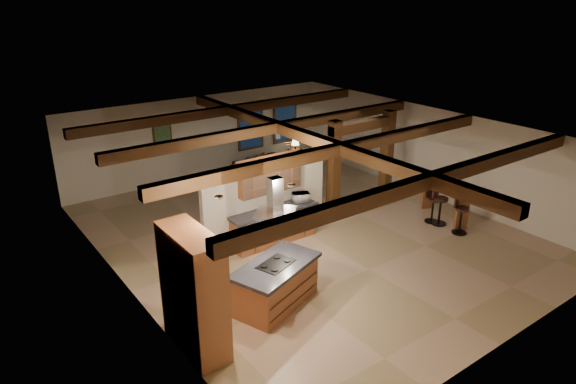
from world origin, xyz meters
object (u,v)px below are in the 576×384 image
(dining_table, at_px, (259,185))
(bar_counter, at_px, (445,198))
(sofa, at_px, (258,161))
(kitchen_island, at_px, (276,284))

(dining_table, height_order, bar_counter, bar_counter)
(sofa, relative_size, bar_counter, 1.00)
(kitchen_island, relative_size, sofa, 1.20)
(kitchen_island, relative_size, bar_counter, 1.21)
(dining_table, xyz_separation_m, sofa, (1.48, 2.33, -0.08))
(dining_table, bearing_deg, kitchen_island, -119.09)
(kitchen_island, xyz_separation_m, dining_table, (3.19, 5.49, -0.14))
(dining_table, bearing_deg, bar_counter, -53.62)
(kitchen_island, distance_m, bar_counter, 6.60)
(dining_table, xyz_separation_m, bar_counter, (3.37, -4.76, 0.28))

